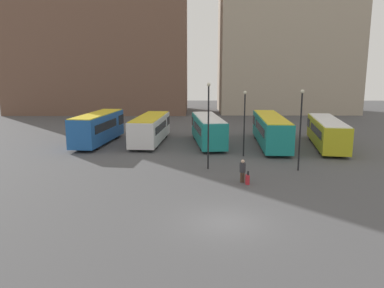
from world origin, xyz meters
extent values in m
plane|color=#4C4C4F|center=(0.00, 0.00, 0.00)|extent=(160.00, 160.00, 0.00)
cube|color=brown|center=(-18.80, 52.62, 16.63)|extent=(31.47, 14.45, 33.26)
cube|color=tan|center=(15.19, 52.62, 14.52)|extent=(24.24, 12.62, 29.04)
cube|color=#1E56A3|center=(-11.66, 20.88, 1.70)|extent=(3.51, 10.18, 2.79)
cube|color=black|center=(-11.21, 24.94, 2.04)|extent=(2.66, 2.10, 1.06)
cube|color=black|center=(-11.76, 19.98, 2.04)|extent=(3.15, 6.62, 0.84)
cube|color=yellow|center=(-11.66, 20.88, 3.13)|extent=(3.29, 9.96, 0.08)
cylinder|color=black|center=(-11.32, 23.95, 0.55)|extent=(2.44, 1.34, 1.09)
cylinder|color=black|center=(-12.00, 17.80, 0.55)|extent=(2.44, 1.34, 1.09)
cube|color=silver|center=(-6.24, 21.33, 1.53)|extent=(3.38, 10.36, 2.49)
cube|color=black|center=(-5.92, 25.50, 1.84)|extent=(2.77, 2.07, 0.95)
cube|color=black|center=(-6.31, 20.42, 1.84)|extent=(3.12, 6.70, 0.75)
cube|color=yellow|center=(-6.24, 21.33, 2.81)|extent=(3.16, 10.14, 0.08)
cylinder|color=black|center=(-6.00, 24.48, 0.51)|extent=(2.56, 1.22, 1.03)
cylinder|color=black|center=(-6.49, 18.18, 0.51)|extent=(2.56, 1.22, 1.03)
cube|color=#19847F|center=(-0.17, 20.55, 1.54)|extent=(3.42, 10.24, 2.53)
cube|color=black|center=(-0.59, 24.65, 1.86)|extent=(2.63, 2.09, 0.96)
cube|color=black|center=(-0.08, 19.65, 1.86)|extent=(3.08, 6.64, 0.76)
cube|color=white|center=(-0.17, 20.55, 2.85)|extent=(3.20, 10.02, 0.08)
cylinder|color=black|center=(-0.49, 23.65, 0.50)|extent=(2.41, 1.24, 1.01)
cylinder|color=black|center=(0.14, 17.46, 0.50)|extent=(2.41, 1.24, 1.01)
cube|color=#19847F|center=(6.19, 20.02, 1.61)|extent=(3.23, 12.53, 2.66)
cube|color=black|center=(6.51, 25.09, 1.94)|extent=(2.64, 2.42, 1.01)
cube|color=black|center=(6.12, 18.90, 1.94)|extent=(2.98, 8.08, 0.80)
cube|color=yellow|center=(6.19, 20.02, 2.98)|extent=(3.02, 12.27, 0.08)
cylinder|color=black|center=(6.43, 23.85, 0.51)|extent=(2.42, 1.17, 1.02)
cylinder|color=black|center=(5.96, 16.18, 0.51)|extent=(2.42, 1.17, 1.02)
cube|color=gold|center=(11.66, 19.26, 1.49)|extent=(4.33, 11.57, 2.43)
cube|color=black|center=(12.45, 23.83, 1.80)|extent=(2.79, 2.47, 0.93)
cube|color=black|center=(11.48, 18.25, 1.80)|extent=(3.66, 7.56, 0.73)
cube|color=white|center=(11.66, 19.26, 2.75)|extent=(4.10, 11.31, 0.08)
cylinder|color=black|center=(12.26, 22.71, 0.50)|extent=(2.47, 1.38, 1.00)
cylinder|color=black|center=(11.06, 15.80, 0.50)|extent=(2.47, 1.38, 1.00)
cylinder|color=#4C3828|center=(1.61, 6.88, 0.37)|extent=(0.16, 0.16, 0.73)
cylinder|color=#4C3828|center=(1.77, 6.90, 0.37)|extent=(0.16, 0.16, 0.73)
cylinder|color=#2D2D33|center=(1.69, 6.89, 1.05)|extent=(0.45, 0.45, 0.64)
sphere|color=beige|center=(1.69, 6.89, 1.49)|extent=(0.24, 0.24, 0.24)
cube|color=#B7232D|center=(1.98, 6.46, 0.33)|extent=(0.25, 0.34, 0.66)
cube|color=black|center=(1.99, 6.35, 0.81)|extent=(0.13, 0.03, 0.30)
cylinder|color=black|center=(-0.52, 10.51, 3.21)|extent=(0.12, 0.12, 6.42)
sphere|color=beige|center=(-0.52, 10.51, 6.50)|extent=(0.28, 0.28, 0.28)
cylinder|color=black|center=(2.82, 15.02, 2.79)|extent=(0.12, 0.12, 5.58)
sphere|color=beige|center=(2.82, 15.02, 5.67)|extent=(0.28, 0.28, 0.28)
cylinder|color=black|center=(6.38, 10.09, 2.97)|extent=(0.12, 0.12, 5.94)
sphere|color=beige|center=(6.38, 10.09, 6.02)|extent=(0.28, 0.28, 0.28)
camera|label=1|loc=(-1.59, -17.73, 7.47)|focal=35.00mm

